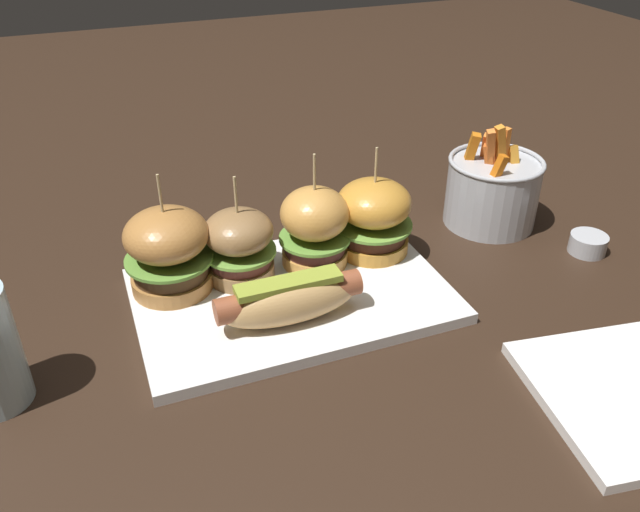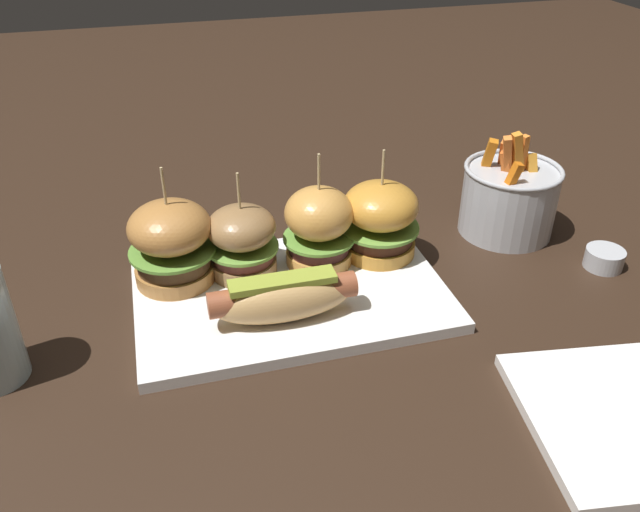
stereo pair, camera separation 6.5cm
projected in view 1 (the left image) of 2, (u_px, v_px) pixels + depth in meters
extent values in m
plane|color=black|center=(292.00, 300.00, 0.77)|extent=(3.00, 3.00, 0.00)
cube|color=white|center=(292.00, 295.00, 0.77)|extent=(0.36, 0.24, 0.01)
ellipsoid|color=tan|center=(289.00, 301.00, 0.70)|extent=(0.15, 0.05, 0.05)
cylinder|color=brown|center=(289.00, 296.00, 0.70)|extent=(0.16, 0.03, 0.03)
cube|color=olive|center=(289.00, 283.00, 0.69)|extent=(0.12, 0.03, 0.01)
cylinder|color=#B1763B|center=(173.00, 281.00, 0.77)|extent=(0.09, 0.09, 0.02)
cylinder|color=#49311C|center=(171.00, 267.00, 0.76)|extent=(0.09, 0.09, 0.02)
cylinder|color=#609338|center=(169.00, 258.00, 0.75)|extent=(0.10, 0.10, 0.00)
ellipsoid|color=#B1763B|center=(166.00, 235.00, 0.73)|extent=(0.10, 0.10, 0.06)
cylinder|color=tan|center=(161.00, 200.00, 0.71)|extent=(0.00, 0.00, 0.06)
cylinder|color=olive|center=(241.00, 270.00, 0.79)|extent=(0.08, 0.08, 0.02)
cylinder|color=#592C26|center=(240.00, 258.00, 0.78)|extent=(0.07, 0.07, 0.02)
cylinder|color=#6B9E3D|center=(240.00, 251.00, 0.77)|extent=(0.09, 0.09, 0.00)
ellipsoid|color=olive|center=(238.00, 231.00, 0.76)|extent=(0.08, 0.08, 0.05)
cylinder|color=tan|center=(236.00, 201.00, 0.74)|extent=(0.00, 0.00, 0.06)
cylinder|color=gold|center=(315.00, 256.00, 0.82)|extent=(0.08, 0.08, 0.02)
cylinder|color=#45221E|center=(315.00, 245.00, 0.81)|extent=(0.08, 0.08, 0.02)
cylinder|color=#609338|center=(315.00, 238.00, 0.80)|extent=(0.09, 0.09, 0.00)
ellipsoid|color=gold|center=(315.00, 213.00, 0.78)|extent=(0.08, 0.08, 0.06)
cylinder|color=tan|center=(314.00, 178.00, 0.76)|extent=(0.00, 0.00, 0.06)
cylinder|color=#CA8931|center=(372.00, 243.00, 0.84)|extent=(0.09, 0.09, 0.02)
cylinder|color=#442214|center=(373.00, 232.00, 0.83)|extent=(0.08, 0.08, 0.02)
cylinder|color=#6B9E3D|center=(373.00, 224.00, 0.83)|extent=(0.10, 0.10, 0.00)
ellipsoid|color=#CA8931|center=(374.00, 203.00, 0.81)|extent=(0.09, 0.09, 0.06)
cylinder|color=tan|center=(376.00, 171.00, 0.79)|extent=(0.00, 0.00, 0.06)
cylinder|color=#B7BABF|center=(492.00, 193.00, 0.91)|extent=(0.13, 0.13, 0.09)
torus|color=#B7BABF|center=(497.00, 161.00, 0.89)|extent=(0.13, 0.13, 0.01)
cube|color=#CB6C15|center=(469.00, 158.00, 0.90)|extent=(0.02, 0.03, 0.08)
cube|color=orange|center=(496.00, 167.00, 0.89)|extent=(0.03, 0.03, 0.06)
cube|color=orange|center=(500.00, 156.00, 0.88)|extent=(0.03, 0.02, 0.09)
cube|color=orange|center=(490.00, 158.00, 0.89)|extent=(0.03, 0.03, 0.09)
cube|color=orange|center=(484.00, 155.00, 0.91)|extent=(0.03, 0.04, 0.07)
cube|color=orange|center=(503.00, 157.00, 0.89)|extent=(0.02, 0.02, 0.09)
cube|color=orange|center=(514.00, 167.00, 0.89)|extent=(0.02, 0.03, 0.06)
cube|color=orange|center=(494.00, 178.00, 0.86)|extent=(0.03, 0.02, 0.07)
cube|color=#C95F23|center=(490.00, 166.00, 0.89)|extent=(0.03, 0.02, 0.07)
cylinder|color=#B7BABF|center=(588.00, 244.00, 0.86)|extent=(0.05, 0.05, 0.03)
cylinder|color=beige|center=(589.00, 239.00, 0.86)|extent=(0.04, 0.04, 0.01)
cube|color=white|center=(635.00, 395.00, 0.63)|extent=(0.21, 0.21, 0.01)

